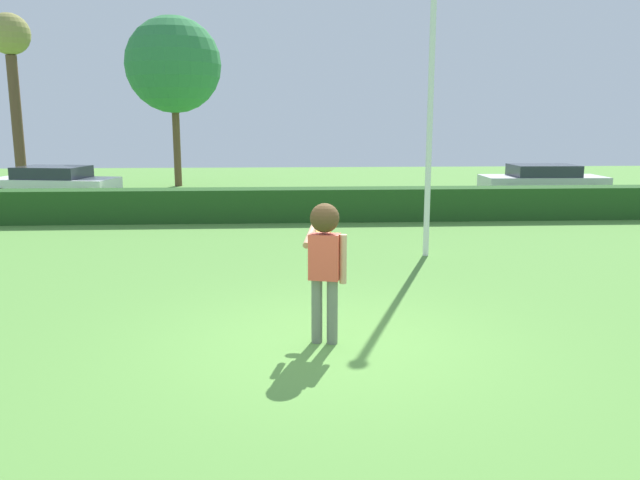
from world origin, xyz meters
name	(u,v)px	position (x,y,z in m)	size (l,w,h in m)	color
ground_plane	(329,344)	(0.00, 0.00, 0.00)	(60.00, 60.00, 0.00)	#59913D
person	(325,253)	(-0.05, 0.06, 1.17)	(0.55, 0.82, 1.80)	slate
frisbee	(323,230)	(-0.03, 0.80, 1.33)	(0.22, 0.22, 0.09)	orange
lamppost	(431,76)	(2.41, 5.16, 3.67)	(0.24, 0.24, 6.70)	silver
hedge_row	(304,204)	(0.00, 9.95, 0.46)	(27.59, 0.90, 0.91)	#224C1C
parked_car_white	(53,183)	(-8.41, 14.24, 0.69)	(4.44, 2.46, 1.25)	white
parked_car_silver	(543,181)	(8.58, 14.06, 0.69)	(4.23, 1.87, 1.25)	#B7B7BC
bare_elm_tree	(11,51)	(-10.98, 18.04, 5.39)	(1.56, 1.56, 6.80)	brown
birch_tree	(173,65)	(-5.08, 19.60, 5.02)	(3.94, 3.94, 7.01)	brown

